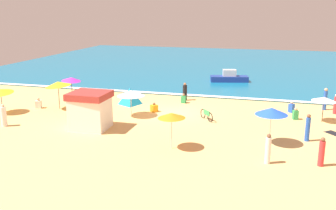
{
  "coord_description": "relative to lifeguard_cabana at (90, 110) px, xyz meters",
  "views": [
    {
      "loc": [
        7.45,
        -28.09,
        8.1
      ],
      "look_at": [
        -0.2,
        -0.64,
        0.8
      ],
      "focal_mm": 40.49,
      "sensor_mm": 36.0,
      "label": 1
    }
  ],
  "objects": [
    {
      "name": "beach_umbrella_0",
      "position": [
        -5.71,
        7.58,
        0.52
      ],
      "size": [
        2.32,
        2.3,
        2.11
      ],
      "color": "#4C3823",
      "rests_on": "ground_plane"
    },
    {
      "name": "beachgoer_5",
      "position": [
        4.51,
        8.83,
        -0.95
      ],
      "size": [
        0.41,
        0.41,
        0.85
      ],
      "color": "green",
      "rests_on": "ground_plane"
    },
    {
      "name": "beachgoer_3",
      "position": [
        13.54,
        8.15,
        -0.94
      ],
      "size": [
        0.53,
        0.53,
        0.89
      ],
      "color": "blue",
      "rests_on": "ground_plane"
    },
    {
      "name": "wave_breaker_foam",
      "position": [
        4.43,
        11.68,
        -1.22
      ],
      "size": [
        57.0,
        0.7,
        0.01
      ],
      "primitive_type": "cube",
      "color": "white",
      "rests_on": "ocean_water"
    },
    {
      "name": "beachgoer_1",
      "position": [
        -6.76,
        3.86,
        -0.95
      ],
      "size": [
        0.57,
        0.57,
        0.89
      ],
      "color": "white",
      "rests_on": "ground_plane"
    },
    {
      "name": "ground_plane",
      "position": [
        4.43,
        5.38,
        -1.32
      ],
      "size": [
        60.0,
        60.0,
        0.0
      ],
      "primitive_type": "plane",
      "color": "#E5B26B"
    },
    {
      "name": "beach_umbrella_1",
      "position": [
        15.63,
        6.02,
        0.39
      ],
      "size": [
        2.11,
        2.1,
        1.89
      ],
      "color": "#4C3823",
      "rests_on": "ground_plane"
    },
    {
      "name": "beachgoer_4",
      "position": [
        16.87,
        8.63,
        -0.56
      ],
      "size": [
        0.43,
        0.43,
        1.61
      ],
      "color": "red",
      "rests_on": "ground_plane"
    },
    {
      "name": "beach_tent",
      "position": [
        0.13,
        7.2,
        -0.6
      ],
      "size": [
        2.06,
        2.19,
        1.43
      ],
      "color": "#1999D8",
      "rests_on": "ground_plane"
    },
    {
      "name": "beach_umbrella_4",
      "position": [
        -8.65,
        1.78,
        0.46
      ],
      "size": [
        2.02,
        2.05,
        2.05
      ],
      "color": "#4C3823",
      "rests_on": "ground_plane"
    },
    {
      "name": "ocean_water",
      "position": [
        4.43,
        33.38,
        -1.27
      ],
      "size": [
        60.0,
        44.0,
        0.1
      ],
      "primitive_type": "cube",
      "color": "#146B93",
      "rests_on": "ground_plane"
    },
    {
      "name": "beachgoer_0",
      "position": [
        11.93,
        -3.0,
        -0.53
      ],
      "size": [
        0.38,
        0.38,
        1.67
      ],
      "color": "white",
      "rests_on": "ground_plane"
    },
    {
      "name": "beach_umbrella_3",
      "position": [
        1.56,
        3.72,
        0.5
      ],
      "size": [
        2.46,
        2.46,
        2.05
      ],
      "color": "silver",
      "rests_on": "ground_plane"
    },
    {
      "name": "beach_umbrella_7",
      "position": [
        -4.94,
        4.12,
        0.79
      ],
      "size": [
        2.8,
        2.79,
        2.4
      ],
      "color": "#4C3823",
      "rests_on": "ground_plane"
    },
    {
      "name": "beach_umbrella_6",
      "position": [
        11.98,
        0.09,
        0.78
      ],
      "size": [
        2.67,
        2.67,
        2.33
      ],
      "color": "silver",
      "rests_on": "ground_plane"
    },
    {
      "name": "beachgoer_9",
      "position": [
        14.65,
        -2.59,
        -0.56
      ],
      "size": [
        0.33,
        0.33,
        1.6
      ],
      "color": "red",
      "rests_on": "ground_plane"
    },
    {
      "name": "beachgoer_8",
      "position": [
        2.89,
        5.35,
        -1.01
      ],
      "size": [
        0.66,
        0.66,
        0.77
      ],
      "color": "orange",
      "rests_on": "ground_plane"
    },
    {
      "name": "beachgoer_2",
      "position": [
        4.38,
        9.86,
        -0.58
      ],
      "size": [
        0.47,
        0.47,
        1.61
      ],
      "color": "black",
      "rests_on": "ground_plane"
    },
    {
      "name": "beach_towel_1",
      "position": [
        11.68,
        6.69,
        -1.31
      ],
      "size": [
        1.42,
        1.84,
        0.01
      ],
      "color": "white",
      "rests_on": "ground_plane"
    },
    {
      "name": "lifeguard_cabana",
      "position": [
        0.0,
        0.0,
        0.0
      ],
      "size": [
        2.58,
        2.41,
        2.58
      ],
      "color": "white",
      "rests_on": "ground_plane"
    },
    {
      "name": "beachgoer_7",
      "position": [
        13.75,
        6.12,
        -0.91
      ],
      "size": [
        0.46,
        0.46,
        0.93
      ],
      "color": "green",
      "rests_on": "ground_plane"
    },
    {
      "name": "small_boat_0",
      "position": [
        7.25,
        19.52,
        -0.78
      ],
      "size": [
        4.36,
        2.33,
        1.35
      ],
      "color": "navy",
      "rests_on": "ocean_water"
    },
    {
      "name": "beachgoer_6",
      "position": [
        14.24,
        1.31,
        -0.47
      ],
      "size": [
        0.39,
        0.39,
        1.76
      ],
      "color": "blue",
      "rests_on": "ground_plane"
    },
    {
      "name": "beachgoer_11",
      "position": [
        -6.15,
        -1.15,
        -0.58
      ],
      "size": [
        0.54,
        0.54,
        1.6
      ],
      "color": "white",
      "rests_on": "ground_plane"
    },
    {
      "name": "parked_bicycle",
      "position": [
        7.35,
        4.23,
        -0.94
      ],
      "size": [
        1.19,
        1.45,
        0.76
      ],
      "color": "black",
      "rests_on": "ground_plane"
    },
    {
      "name": "beachgoer_10",
      "position": [
        16.18,
        9.7,
        -0.42
      ],
      "size": [
        0.38,
        0.38,
        1.82
      ],
      "color": "blue",
      "rests_on": "ground_plane"
    },
    {
      "name": "beach_towel_0",
      "position": [
        16.09,
        3.38,
        -1.31
      ],
      "size": [
        1.27,
        1.3,
        0.01
      ],
      "color": "black",
      "rests_on": "ground_plane"
    },
    {
      "name": "beach_umbrella_2",
      "position": [
        6.38,
        -2.22,
        0.71
      ],
      "size": [
        1.68,
        1.68,
        2.21
      ],
      "color": "silver",
      "rests_on": "ground_plane"
    }
  ]
}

